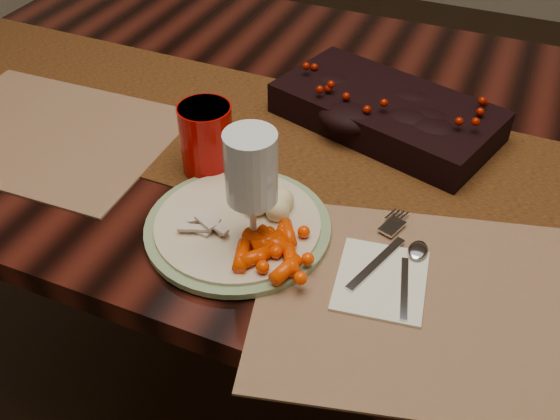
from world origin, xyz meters
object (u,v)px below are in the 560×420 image
at_px(placemat_main, 440,304).
at_px(mashed_potatoes, 268,198).
at_px(dining_table, 332,276).
at_px(centerpiece, 386,107).
at_px(dinner_plate, 238,226).
at_px(wine_glass, 252,196).
at_px(turkey_shreds, 207,225).
at_px(red_cup, 207,139).
at_px(napkin, 381,280).
at_px(baby_carrots, 273,247).

distance_m(placemat_main, mashed_potatoes, 0.28).
bearing_deg(dining_table, mashed_potatoes, -95.74).
bearing_deg(mashed_potatoes, centerpiece, 73.83).
bearing_deg(dinner_plate, wine_glass, -31.71).
height_order(dinner_plate, turkey_shreds, turkey_shreds).
bearing_deg(red_cup, wine_glass, -43.49).
distance_m(dining_table, red_cup, 0.51).
bearing_deg(centerpiece, mashed_potatoes, -106.17).
relative_size(centerpiece, dinner_plate, 1.41).
xyz_separation_m(napkin, wine_glass, (-0.18, -0.01, 0.09)).
height_order(dining_table, dinner_plate, dinner_plate).
bearing_deg(centerpiece, baby_carrots, -96.95).
distance_m(dinner_plate, wine_glass, 0.09).
distance_m(centerpiece, napkin, 0.38).
height_order(dining_table, mashed_potatoes, mashed_potatoes).
bearing_deg(baby_carrots, turkey_shreds, 176.22).
relative_size(dinner_plate, wine_glass, 1.40).
xyz_separation_m(placemat_main, red_cup, (-0.41, 0.14, 0.06)).
bearing_deg(dinner_plate, centerpiece, 71.35).
relative_size(centerpiece, placemat_main, 0.81).
relative_size(dining_table, dinner_plate, 6.67).
relative_size(dining_table, napkin, 13.32).
xyz_separation_m(dinner_plate, napkin, (0.22, -0.02, -0.01)).
height_order(dining_table, napkin, napkin).
bearing_deg(dinner_plate, dining_table, 79.78).
height_order(mashed_potatoes, wine_glass, wine_glass).
relative_size(dinner_plate, turkey_shreds, 4.21).
height_order(centerpiece, red_cup, red_cup).
bearing_deg(baby_carrots, dinner_plate, 152.63).
relative_size(placemat_main, baby_carrots, 4.64).
bearing_deg(wine_glass, turkey_shreds, -173.58).
bearing_deg(placemat_main, dinner_plate, 161.55).
distance_m(centerpiece, red_cup, 0.33).
distance_m(dinner_plate, turkey_shreds, 0.05).
bearing_deg(wine_glass, baby_carrots, -22.51).
xyz_separation_m(centerpiece, wine_glass, (-0.08, -0.37, 0.06)).
bearing_deg(mashed_potatoes, baby_carrots, -62.23).
bearing_deg(centerpiece, wine_glass, -102.43).
distance_m(centerpiece, placemat_main, 0.42).
bearing_deg(dining_table, dinner_plate, -100.22).
height_order(placemat_main, turkey_shreds, turkey_shreds).
xyz_separation_m(dinner_plate, red_cup, (-0.11, 0.12, 0.05)).
bearing_deg(turkey_shreds, dining_table, 75.49).
distance_m(dinner_plate, napkin, 0.22).
bearing_deg(dinner_plate, red_cup, 133.36).
bearing_deg(dinner_plate, baby_carrots, -27.37).
bearing_deg(red_cup, baby_carrots, -40.18).
distance_m(dining_table, mashed_potatoes, 0.50).
xyz_separation_m(baby_carrots, napkin, (0.15, 0.02, -0.02)).
bearing_deg(red_cup, dinner_plate, -46.64).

